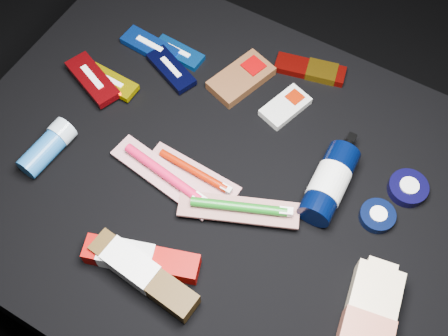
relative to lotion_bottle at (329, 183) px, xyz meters
The scene contains 20 objects.
ground 0.48m from the lotion_bottle, 159.47° to the right, with size 3.00×3.00×0.00m, color black.
cloth_table 0.31m from the lotion_bottle, 159.47° to the right, with size 0.98×0.78×0.40m, color black.
luna_bar_0 0.43m from the lotion_bottle, 161.88° to the left, with size 0.11×0.05×0.01m.
luna_bar_1 0.48m from the lotion_bottle, 166.09° to the left, with size 0.13×0.05×0.02m.
luna_bar_2 0.40m from the lotion_bottle, 167.82° to the left, with size 0.13×0.09×0.02m.
luna_bar_3 0.48m from the lotion_bottle, behind, with size 0.11×0.04×0.01m.
luna_bar_4 0.51m from the lotion_bottle, behind, with size 0.14×0.10×0.02m.
clif_bar_0 0.29m from the lotion_bottle, 150.86° to the left, with size 0.11×0.15×0.02m.
clif_bar_1 0.20m from the lotion_bottle, 139.49° to the left, with size 0.08×0.11×0.02m.
power_bar 0.27m from the lotion_bottle, 121.02° to the left, with size 0.15×0.08×0.02m.
lotion_bottle is the anchor object (origin of this frame).
cream_tin_upper 0.15m from the lotion_bottle, 30.37° to the left, with size 0.07×0.07×0.02m.
cream_tin_lower 0.10m from the lotion_bottle, ahead, with size 0.06×0.06×0.02m.
bodywash_bottle 0.27m from the lotion_bottle, 52.70° to the right, with size 0.11×0.24×0.05m.
deodorant_stick 0.52m from the lotion_bottle, 158.44° to the right, with size 0.05×0.12×0.05m.
toothbrush_pack_0 0.25m from the lotion_bottle, 157.56° to the right, with size 0.19×0.05×0.02m.
toothbrush_pack_1 0.30m from the lotion_bottle, 154.10° to the right, with size 0.23×0.08×0.02m.
toothbrush_pack_2 0.17m from the lotion_bottle, 133.64° to the right, with size 0.22×0.13×0.02m.
toothpaste_carton_red 0.36m from the lotion_bottle, 127.81° to the right, with size 0.20×0.10×0.04m.
toothpaste_carton_green 0.37m from the lotion_bottle, 123.61° to the right, with size 0.20×0.06×0.04m.
Camera 1 is at (0.26, -0.41, 1.32)m, focal length 45.00 mm.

